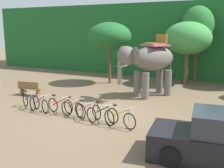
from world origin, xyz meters
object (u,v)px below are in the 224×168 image
Objects in this scene: bike_orange at (74,108)px; parked_car at (220,141)px; tree_right at (198,26)px; bike_teal at (29,101)px; tree_center_right at (110,36)px; bike_purple at (41,104)px; bike_pink at (85,112)px; bike_black at (103,114)px; elephant at (149,61)px; bike_red at (60,106)px; wooden_bench at (29,88)px; bike_yellow at (121,118)px; tree_center_left at (188,38)px.

bike_orange is 6.83m from parked_car.
tree_right reaches higher than bike_teal.
bike_purple is (0.03, -7.98, -3.17)m from tree_center_right.
bike_teal is 2.85m from bike_orange.
bike_pink is 1.03× the size of bike_black.
bike_black is 5.19m from parked_car.
parked_car is at bearing -14.54° from bike_pink.
elephant is 2.40× the size of bike_red.
elephant reaches higher than wooden_bench.
bike_yellow is (2.56, -0.32, 0.00)m from bike_orange.
parked_car reaches higher than wooden_bench.
tree_center_left is 1.61m from tree_right.
bike_teal is at bearing 176.92° from bike_black.
bike_yellow is 4.29m from parked_car.
parked_car is at bearing -19.82° from bike_yellow.
tree_center_right is 2.84× the size of bike_yellow.
bike_orange is at bearing -108.36° from tree_right.
wooden_bench is at bearing 159.37° from bike_black.
bike_red is at bearing -112.15° from tree_right.
tree_center_right is at bearing 119.11° from bike_yellow.
tree_right is at bearing 79.61° from bike_black.
wooden_bench is (-4.81, 2.20, 0.09)m from bike_orange.
bike_black is (-2.12, -11.57, -3.90)m from tree_right.
elephant is at bearing 86.39° from bike_black.
elephant is at bearing -105.10° from tree_center_left.
bike_black is at bearing -93.61° from elephant.
bike_pink is at bearing -4.35° from bike_teal.
bike_orange reaches higher than wooden_bench.
tree_center_left reaches higher than parked_car.
bike_red is at bearing 4.04° from bike_purple.
tree_right is (5.77, 3.46, 0.74)m from tree_center_right.
bike_pink is (0.75, -0.26, 0.00)m from bike_orange.
bike_pink is 1.81m from bike_yellow.
tree_center_left is at bearing -109.78° from tree_right.
bike_purple is 0.36× the size of parked_car.
elephant is at bearing 23.62° from wooden_bench.
parked_car is (5.84, -1.51, 0.26)m from bike_pink.
bike_purple is (-3.96, -5.26, -1.82)m from elephant.
parked_car is at bearing -77.84° from tree_right.
elephant reaches higher than bike_teal.
bike_yellow is at bearing 160.18° from parked_car.
bike_teal and bike_orange have the same top height.
bike_red is (1.12, 0.08, 0.00)m from bike_purple.
tree_center_left is at bearing 76.12° from bike_pink.
bike_purple and bike_pink have the same top height.
tree_center_right is 6.77m from tree_right.
tree_center_right reaches higher than bike_orange.
bike_teal is (-0.84, -7.87, -3.17)m from tree_center_right.
tree_right is at bearing 71.64° from bike_orange.
bike_pink is 0.36× the size of parked_car.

